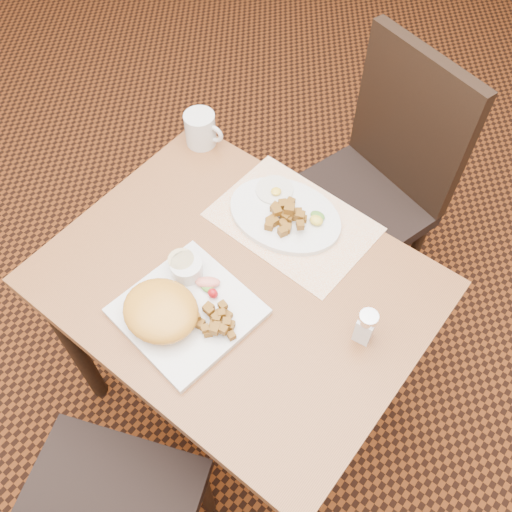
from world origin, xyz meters
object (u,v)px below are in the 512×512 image
Objects in this scene: coffee_mug at (201,129)px; plate_square at (187,311)px; plate_oval at (285,215)px; table at (238,303)px; salt_shaker at (366,326)px; chair_far at (373,180)px.

plate_square is at bearing -52.22° from coffee_mug.
plate_oval is at bearing 88.48° from plate_square.
table is 0.36m from salt_shaker.
salt_shaker is 0.74m from coffee_mug.
salt_shaker is (0.30, -0.61, 0.26)m from chair_far.
table is 2.96× the size of plate_oval.
plate_oval is at bearing -12.09° from coffee_mug.
chair_far reaches higher than plate_oval.
chair_far is 0.49m from plate_oval.
table is at bearing 103.93° from chair_far.
plate_square is 0.56m from coffee_mug.
plate_square is (-0.05, -0.81, 0.22)m from chair_far.
table is 3.21× the size of plate_square.
chair_far reaches higher than coffee_mug.
chair_far is at bearing 84.54° from plate_oval.
plate_square is 0.92× the size of plate_oval.
coffee_mug is (-0.40, -0.36, 0.26)m from chair_far.
table is 9.00× the size of salt_shaker.
table is 7.63× the size of coffee_mug.
salt_shaker is at bearing -19.18° from coffee_mug.
coffee_mug is at bearing 160.82° from salt_shaker.
plate_oval is at bearing 154.12° from salt_shaker.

